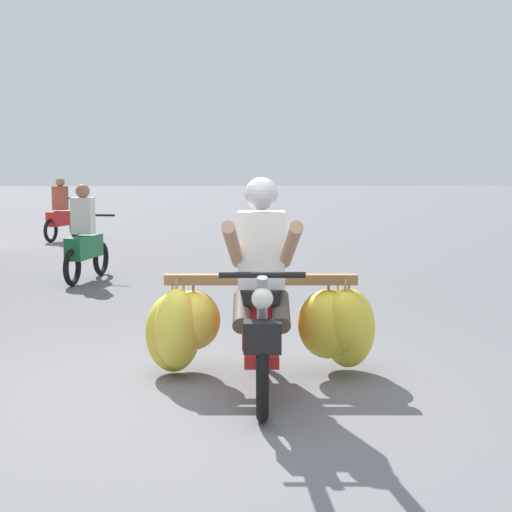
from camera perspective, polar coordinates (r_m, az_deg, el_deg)
ground_plane at (r=5.52m, az=-4.17°, el=-10.90°), size 120.00×120.00×0.00m
motorbike_main_loaded at (r=6.08m, az=0.63°, el=-4.64°), size 1.88×1.83×1.58m
motorbike_distant_ahead_left at (r=11.47m, az=-12.43°, el=1.00°), size 0.58×1.60×1.40m
motorbike_distant_ahead_right at (r=17.85m, az=-14.04°, el=2.92°), size 0.70×1.56×1.40m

